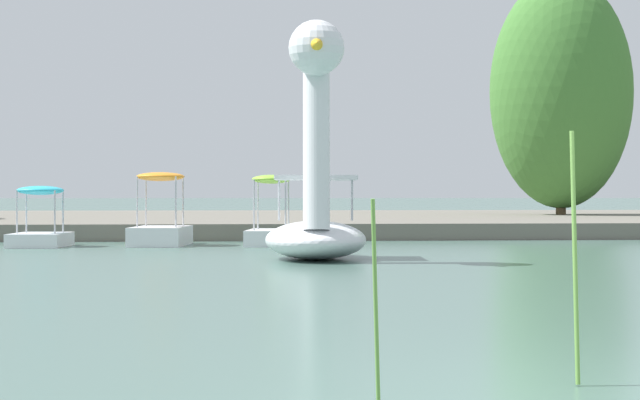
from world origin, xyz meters
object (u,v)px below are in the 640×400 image
Objects in this scene: swan_boat at (316,194)px; pedal_boat_cyan at (40,227)px; pedal_boat_orange at (161,224)px; tree_willow_near_path at (561,92)px; pedal_boat_lime at (271,226)px.

swan_boat reaches higher than pedal_boat_cyan.
pedal_boat_orange is 19.59m from tree_willow_near_path.
pedal_boat_lime is at bearing 95.06° from swan_boat.
pedal_boat_lime is 1.12× the size of pedal_boat_cyan.
swan_boat is 22.51m from tree_willow_near_path.
swan_boat reaches higher than pedal_boat_orange.
swan_boat is 6.74m from pedal_boat_orange.
pedal_boat_lime is 5.11m from pedal_boat_cyan.
pedal_boat_orange is at bearing 7.02° from pedal_boat_cyan.
swan_boat is 1.80× the size of pedal_boat_orange.
swan_boat is at bearing -117.88° from tree_willow_near_path.
tree_willow_near_path is (10.39, 19.64, 3.61)m from swan_boat.
swan_boat is at bearing -45.26° from pedal_boat_cyan.
pedal_boat_cyan is (-5.62, 5.67, -0.72)m from swan_boat.
pedal_boat_lime is (-0.51, 5.81, -0.71)m from swan_boat.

